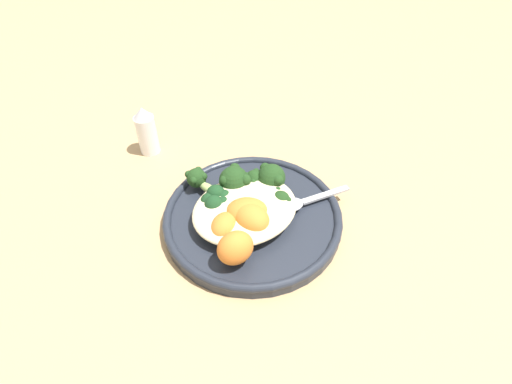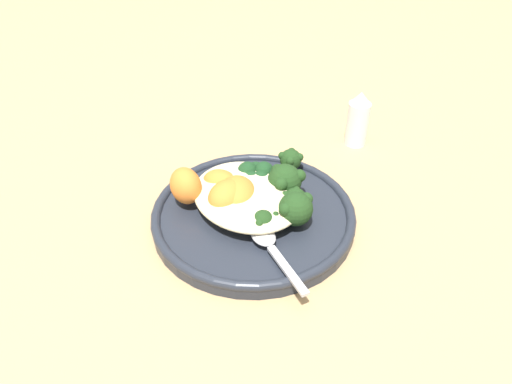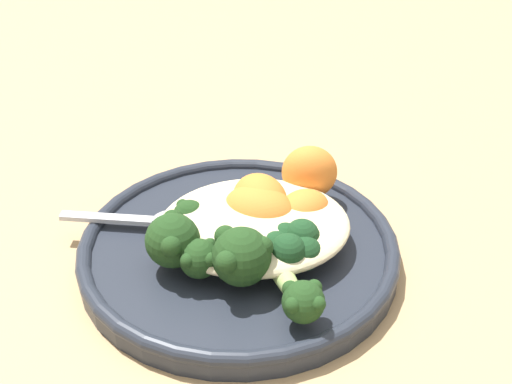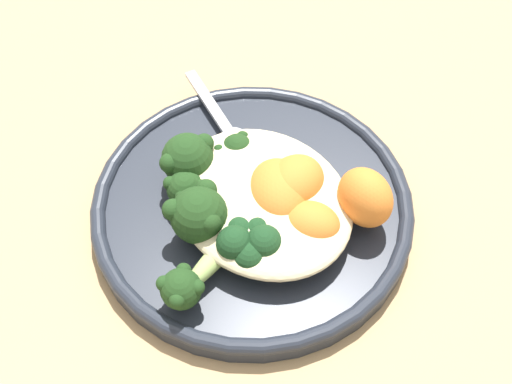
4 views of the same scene
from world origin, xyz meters
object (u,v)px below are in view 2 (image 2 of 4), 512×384
broccoli_stalk_4 (280,170)px  sweet_potato_chunk_2 (186,186)px  salt_shaker (358,119)px  sweet_potato_chunk_3 (220,182)px  broccoli_stalk_0 (257,214)px  kale_tuft (256,175)px  spoon (269,243)px  quinoa_mound (245,196)px  broccoli_stalk_3 (282,183)px  broccoli_stalk_2 (283,200)px  sweet_potato_chunk_0 (237,194)px  plate (256,214)px  sweet_potato_chunk_1 (228,196)px  broccoli_stalk_1 (287,208)px

broccoli_stalk_4 → sweet_potato_chunk_2: size_ratio=2.54×
sweet_potato_chunk_2 → salt_shaker: salt_shaker is taller
sweet_potato_chunk_3 → salt_shaker: salt_shaker is taller
broccoli_stalk_0 → salt_shaker: (-0.08, 0.25, 0.01)m
kale_tuft → sweet_potato_chunk_2: bearing=-106.1°
broccoli_stalk_0 → sweet_potato_chunk_2: sweet_potato_chunk_2 is taller
broccoli_stalk_0 → spoon: (0.04, -0.01, -0.01)m
quinoa_mound → spoon: size_ratio=1.30×
quinoa_mound → broccoli_stalk_3: 0.05m
spoon → salt_shaker: bearing=124.6°
broccoli_stalk_2 → sweet_potato_chunk_3: size_ratio=1.63×
sweet_potato_chunk_0 → sweet_potato_chunk_3: size_ratio=1.31×
plate → spoon: (0.06, -0.03, 0.01)m
broccoli_stalk_4 → quinoa_mound: bearing=-179.4°
sweet_potato_chunk_1 → plate: bearing=56.7°
broccoli_stalk_3 → sweet_potato_chunk_2: bearing=164.3°
broccoli_stalk_1 → broccoli_stalk_3: size_ratio=1.18×
sweet_potato_chunk_0 → sweet_potato_chunk_1: (-0.00, -0.01, 0.00)m
broccoli_stalk_0 → sweet_potato_chunk_2: bearing=-140.0°
plate → quinoa_mound: bearing=-150.1°
broccoli_stalk_3 → sweet_potato_chunk_1: 0.07m
sweet_potato_chunk_3 → broccoli_stalk_2: bearing=31.2°
quinoa_mound → broccoli_stalk_0: bearing=-11.9°
broccoli_stalk_2 → kale_tuft: kale_tuft is taller
quinoa_mound → sweet_potato_chunk_0: 0.01m
plate → sweet_potato_chunk_3: sweet_potato_chunk_3 is taller
broccoli_stalk_1 → spoon: (0.02, -0.05, -0.01)m
plate → kale_tuft: 0.05m
sweet_potato_chunk_0 → spoon: (0.08, -0.01, -0.01)m
sweet_potato_chunk_0 → broccoli_stalk_3: bearing=72.2°
broccoli_stalk_1 → broccoli_stalk_3: bearing=124.7°
quinoa_mound → broccoli_stalk_0: same height
plate → broccoli_stalk_4: size_ratio=2.14×
kale_tuft → plate: bearing=-36.9°
broccoli_stalk_0 → broccoli_stalk_4: (-0.05, 0.08, 0.00)m
quinoa_mound → sweet_potato_chunk_0: bearing=-118.2°
broccoli_stalk_4 → sweet_potato_chunk_2: 0.13m
sweet_potato_chunk_1 → kale_tuft: sweet_potato_chunk_1 is taller
broccoli_stalk_2 → broccoli_stalk_1: bearing=-72.3°
broccoli_stalk_0 → spoon: broccoli_stalk_0 is taller
broccoli_stalk_1 → broccoli_stalk_4: 0.09m
quinoa_mound → broccoli_stalk_3: (0.01, 0.05, 0.01)m
broccoli_stalk_1 → spoon: broccoli_stalk_1 is taller
sweet_potato_chunk_2 → broccoli_stalk_2: bearing=46.4°
broccoli_stalk_4 → sweet_potato_chunk_0: size_ratio=2.03×
broccoli_stalk_2 → sweet_potato_chunk_1: bearing=-170.7°
sweet_potato_chunk_0 → spoon: size_ratio=0.51×
sweet_potato_chunk_0 → sweet_potato_chunk_1: bearing=-97.9°
broccoli_stalk_1 → sweet_potato_chunk_0: bearing=-174.8°
quinoa_mound → broccoli_stalk_2: (0.03, 0.03, -0.00)m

